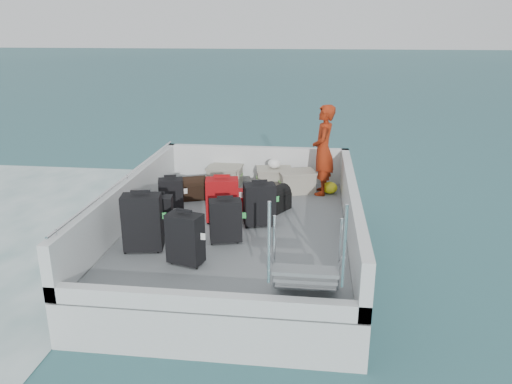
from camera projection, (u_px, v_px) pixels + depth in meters
ground at (238, 262)px, 7.94m from camera, size 160.00×160.00×0.00m
ferry_hull at (238, 245)px, 7.85m from camera, size 3.60×5.00×0.60m
deck at (238, 227)px, 7.75m from camera, size 3.30×4.70×0.02m
deck_fittings at (257, 212)px, 7.29m from camera, size 3.60×5.00×0.90m
suitcase_0 at (143, 223)px, 6.80m from camera, size 0.57×0.38×0.80m
suitcase_1 at (159, 216)px, 7.32m from camera, size 0.43×0.28×0.61m
suitcase_2 at (171, 196)px, 8.26m from camera, size 0.44×0.33×0.57m
suitcase_3 at (185, 239)px, 6.43m from camera, size 0.51×0.38×0.69m
suitcase_5 at (222, 200)px, 7.85m from camera, size 0.55×0.38×0.70m
suitcase_6 at (226, 221)px, 7.10m from camera, size 0.50×0.37×0.62m
suitcase_7 at (259, 205)px, 7.69m from camera, size 0.53×0.39×0.67m
suitcase_8 at (240, 202)px, 8.36m from camera, size 0.86×0.64×0.31m
duffel_0 at (191, 190)px, 8.93m from camera, size 0.61×0.48×0.32m
duffel_1 at (219, 195)px, 8.67m from camera, size 0.47×0.41×0.32m
duffel_2 at (277, 201)px, 8.39m from camera, size 0.49×0.54×0.32m
crate_0 at (223, 177)px, 9.67m from camera, size 0.59×0.42×0.35m
crate_1 at (227, 176)px, 9.77m from camera, size 0.58×0.41×0.34m
crate_2 at (274, 179)px, 9.49m from camera, size 0.68×0.52×0.37m
crate_3 at (297, 182)px, 9.29m from camera, size 0.73×0.60×0.38m
yellow_bag at (330, 188)px, 9.24m from camera, size 0.28×0.26×0.22m
white_bag at (274, 165)px, 9.41m from camera, size 0.24×0.24×0.18m
passenger at (323, 150)px, 9.02m from camera, size 0.44×0.63×1.64m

